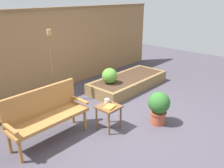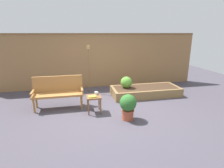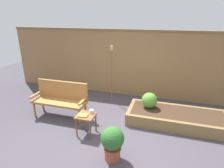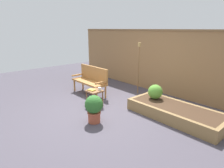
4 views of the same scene
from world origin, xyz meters
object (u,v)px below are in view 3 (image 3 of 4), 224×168
Objects in this scene: garden_bench at (61,97)px; book_on_table at (83,115)px; side_table at (86,118)px; cup_on_table at (92,111)px; tiki_torch at (112,65)px; shrub_near_bench at (149,100)px; potted_boxwood at (112,142)px.

garden_bench is 1.15m from book_on_table.
side_table is 3.77× the size of cup_on_table.
garden_bench is 1.74m from tiki_torch.
garden_bench is at bearing 148.92° from side_table.
book_on_table is 2.02m from tiki_torch.
cup_on_table is at bearing -139.32° from shrub_near_bench.
side_table is 0.28× the size of tiki_torch.
cup_on_table is at bearing -23.66° from garden_bench.
potted_boxwood reaches higher than side_table.
shrub_near_bench is (1.27, 1.14, 0.10)m from side_table.
side_table is 1.20× the size of shrub_near_bench.
garden_bench is 2.33m from shrub_near_bench.
book_on_table is at bearing -34.92° from garden_bench.
garden_bench is 6.71× the size of book_on_table.
garden_bench is at bearing 145.98° from potted_boxwood.
cup_on_table is 1.04m from potted_boxwood.
garden_bench is at bearing 134.16° from book_on_table.
cup_on_table is 0.32× the size of shrub_near_bench.
cup_on_table is 1.84m from tiki_torch.
cup_on_table reaches higher than side_table.
book_on_table is (-0.04, -0.06, 0.10)m from side_table.
shrub_near_bench reaches higher than potted_boxwood.
shrub_near_bench is at bearing 41.88° from side_table.
book_on_table is (-0.13, -0.19, -0.03)m from cup_on_table.
tiki_torch is (-0.76, 2.45, 0.80)m from potted_boxwood.
shrub_near_bench is at bearing 40.68° from cup_on_table.
side_table is at bearing 44.38° from book_on_table.
cup_on_table is 0.59× the size of book_on_table.
potted_boxwood reaches higher than book_on_table.
potted_boxwood is 2.69m from tiki_torch.
tiki_torch is (-1.23, 0.69, 0.69)m from shrub_near_bench.
side_table is 1.71m from shrub_near_bench.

